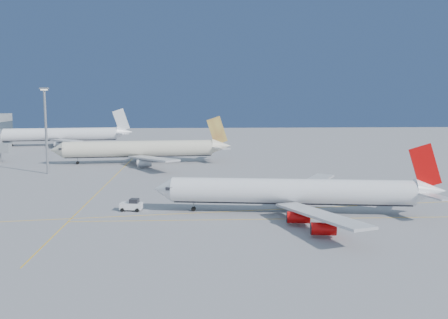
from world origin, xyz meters
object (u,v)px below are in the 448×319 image
Objects in this scene: airliner_virgin at (298,192)px; pushback_tug at (132,205)px; airliner_third at (63,134)px; light_mast at (46,123)px; airliner_etihad at (143,149)px.

airliner_virgin is 12.50× the size of pushback_tug.
airliner_third is at bearing 118.00° from pushback_tug.
light_mast reaches higher than airliner_virgin.
light_mast reaches higher than pushback_tug.
light_mast is at bearing 148.31° from airliner_virgin.
light_mast is (-32.48, 50.69, 14.40)m from pushback_tug.
pushback_tug is (50.31, -135.70, -4.14)m from airliner_third.
airliner_third is 2.48× the size of light_mast.
airliner_virgin is 2.27× the size of light_mast.
airliner_virgin is 34.92m from pushback_tug.
airliner_etihad is at bearing -61.12° from airliner_third.
airliner_etihad is 73.59m from pushback_tug.
airliner_etihad is (-40.21, 77.20, 0.59)m from airliner_virgin.
airliner_virgin is 0.92× the size of airliner_third.
pushback_tug is at bearing -179.00° from airliner_virgin.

